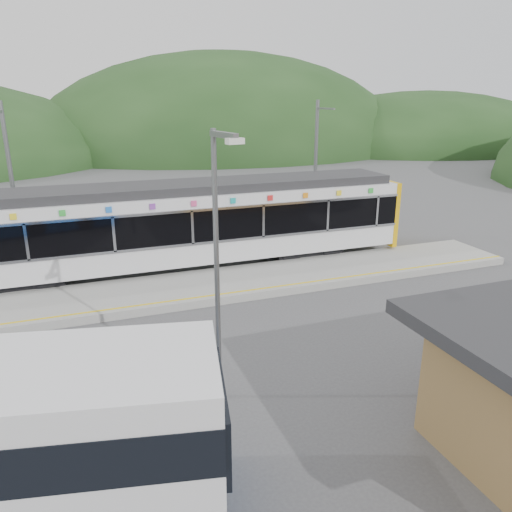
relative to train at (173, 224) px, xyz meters
name	(u,v)px	position (x,y,z in m)	size (l,w,h in m)	color
ground	(239,324)	(0.89, -6.00, -2.06)	(120.00, 120.00, 0.00)	#4C4C4F
hills	(329,258)	(7.08, -0.71, -2.06)	(146.00, 149.00, 26.00)	#1E3D19
platform	(212,286)	(0.89, -2.70, -1.91)	(26.00, 3.20, 0.30)	#9E9E99
yellow_line	(222,294)	(0.89, -4.00, -1.76)	(26.00, 0.10, 0.01)	yellow
train	(173,224)	(0.00, 0.00, 0.00)	(20.44, 3.01, 3.74)	black
catenary_mast_west	(12,185)	(-6.11, 2.56, 1.58)	(0.18, 1.80, 7.00)	slate
catenary_mast_east	(316,169)	(7.89, 2.56, 1.58)	(0.18, 1.80, 7.00)	slate
lamp_post	(218,250)	(-0.88, -9.91, 1.81)	(0.38, 1.16, 6.52)	slate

